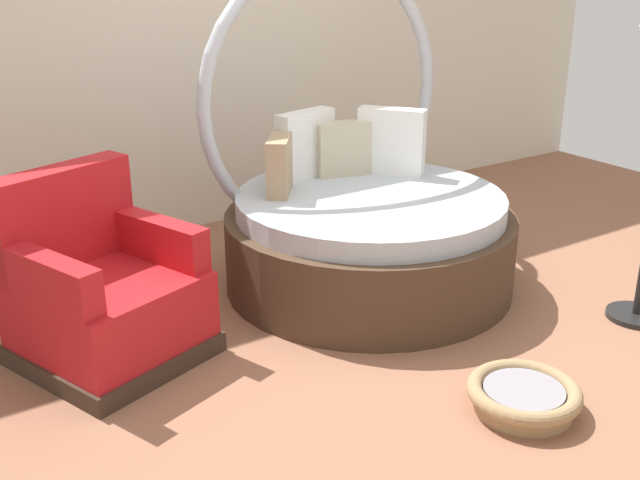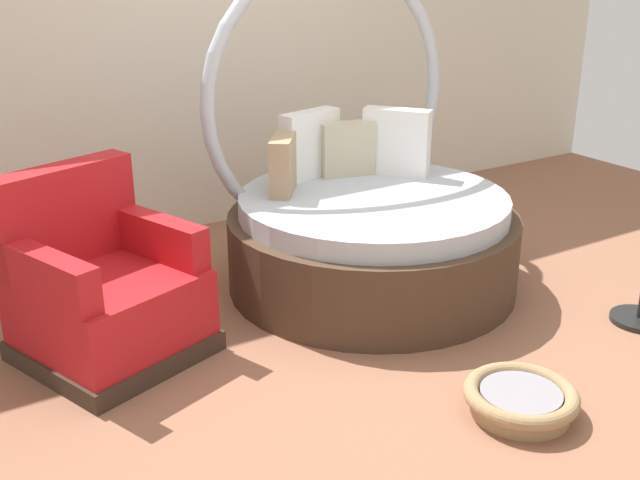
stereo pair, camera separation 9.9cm
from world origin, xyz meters
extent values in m
cube|color=#936047|center=(0.00, 0.00, -0.01)|extent=(8.00, 8.00, 0.02)
cube|color=silver|center=(0.00, 2.23, 1.57)|extent=(8.00, 0.12, 3.15)
cylinder|color=#473323|center=(0.40, 0.61, 0.23)|extent=(1.74, 1.74, 0.46)
cylinder|color=#B2BCC6|center=(0.40, 0.61, 0.52)|extent=(1.60, 1.60, 0.12)
torus|color=#B2BCC6|center=(0.40, 1.09, 1.08)|extent=(1.73, 0.08, 1.73)
cube|color=white|center=(0.78, 0.90, 0.79)|extent=(0.35, 0.41, 0.42)
cube|color=#BCB293|center=(0.50, 1.04, 0.75)|extent=(0.36, 0.19, 0.34)
cube|color=white|center=(0.28, 1.13, 0.79)|extent=(0.43, 0.21, 0.42)
cube|color=tan|center=(-0.03, 0.94, 0.75)|extent=(0.30, 0.34, 0.33)
cube|color=#38281E|center=(-1.21, 0.61, 0.05)|extent=(1.01, 1.01, 0.10)
cube|color=red|center=(-1.21, 0.61, 0.27)|extent=(0.97, 0.97, 0.34)
cube|color=red|center=(-1.31, 0.90, 0.69)|extent=(0.77, 0.40, 0.50)
cube|color=red|center=(-1.52, 0.50, 0.55)|extent=(0.34, 0.69, 0.22)
cube|color=red|center=(-0.91, 0.71, 0.55)|extent=(0.34, 0.69, 0.22)
cylinder|color=#9E7F56|center=(0.15, -0.87, 0.03)|extent=(0.44, 0.44, 0.06)
torus|color=#9E7F56|center=(0.15, -0.87, 0.10)|extent=(0.51, 0.51, 0.07)
cylinder|color=gray|center=(0.15, -0.87, 0.08)|extent=(0.36, 0.36, 0.05)
cylinder|color=black|center=(1.37, -0.58, 0.01)|extent=(0.32, 0.32, 0.03)
camera|label=1|loc=(-2.23, -2.81, 1.95)|focal=42.92mm
camera|label=2|loc=(-2.15, -2.86, 1.95)|focal=42.92mm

